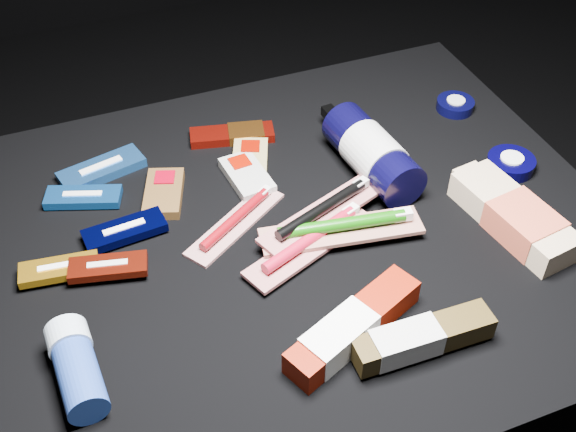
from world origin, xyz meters
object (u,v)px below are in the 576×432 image
object	(u,v)px
deodorant_stick	(76,367)
lotion_bottle	(372,154)
bodywash_bottle	(515,217)
toothpaste_carton_red	(349,330)

from	to	relation	value
deodorant_stick	lotion_bottle	bearing A→B (deg)	20.89
lotion_bottle	deodorant_stick	world-z (taller)	lotion_bottle
deodorant_stick	bodywash_bottle	bearing A→B (deg)	-0.33
lotion_bottle	toothpaste_carton_red	bearing A→B (deg)	-126.71
lotion_bottle	deodorant_stick	bearing A→B (deg)	-161.63
lotion_bottle	bodywash_bottle	world-z (taller)	lotion_bottle
toothpaste_carton_red	deodorant_stick	bearing A→B (deg)	145.90
lotion_bottle	bodywash_bottle	bearing A→B (deg)	-59.84
bodywash_bottle	lotion_bottle	bearing A→B (deg)	117.42
deodorant_stick	toothpaste_carton_red	distance (m)	0.33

